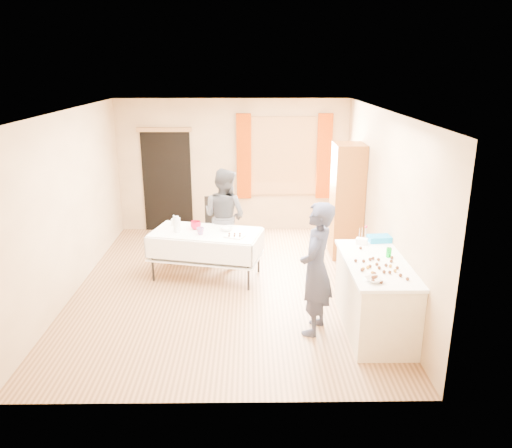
{
  "coord_description": "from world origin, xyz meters",
  "views": [
    {
      "loc": [
        0.34,
        -6.93,
        3.2
      ],
      "look_at": [
        0.42,
        0.0,
        0.98
      ],
      "focal_mm": 35.0,
      "sensor_mm": 36.0,
      "label": 1
    }
  ],
  "objects_px": {
    "chair": "(218,237)",
    "girl": "(316,269)",
    "party_table": "(206,250)",
    "woman": "(224,216)",
    "cabinet": "(347,201)",
    "counter": "(375,296)"
  },
  "relations": [
    {
      "from": "chair",
      "to": "girl",
      "type": "height_order",
      "value": "girl"
    },
    {
      "from": "chair",
      "to": "cabinet",
      "type": "bearing_deg",
      "value": -8.82
    },
    {
      "from": "party_table",
      "to": "girl",
      "type": "xyz_separation_m",
      "value": [
        1.48,
        -1.71,
        0.39
      ]
    },
    {
      "from": "cabinet",
      "to": "party_table",
      "type": "bearing_deg",
      "value": -158.61
    },
    {
      "from": "chair",
      "to": "woman",
      "type": "height_order",
      "value": "woman"
    },
    {
      "from": "cabinet",
      "to": "counter",
      "type": "height_order",
      "value": "cabinet"
    },
    {
      "from": "counter",
      "to": "girl",
      "type": "height_order",
      "value": "girl"
    },
    {
      "from": "chair",
      "to": "party_table",
      "type": "bearing_deg",
      "value": -101.83
    },
    {
      "from": "chair",
      "to": "counter",
      "type": "bearing_deg",
      "value": -57.48
    },
    {
      "from": "chair",
      "to": "girl",
      "type": "relative_size",
      "value": 0.6
    },
    {
      "from": "party_table",
      "to": "chair",
      "type": "xyz_separation_m",
      "value": [
        0.11,
        1.03,
        -0.14
      ]
    },
    {
      "from": "cabinet",
      "to": "party_table",
      "type": "xyz_separation_m",
      "value": [
        -2.34,
        -0.92,
        -0.54
      ]
    },
    {
      "from": "party_table",
      "to": "woman",
      "type": "xyz_separation_m",
      "value": [
        0.26,
        0.62,
        0.36
      ]
    },
    {
      "from": "party_table",
      "to": "girl",
      "type": "distance_m",
      "value": 2.3
    },
    {
      "from": "counter",
      "to": "woman",
      "type": "bearing_deg",
      "value": 131.01
    },
    {
      "from": "cabinet",
      "to": "chair",
      "type": "height_order",
      "value": "cabinet"
    },
    {
      "from": "chair",
      "to": "woman",
      "type": "bearing_deg",
      "value": -75.56
    },
    {
      "from": "girl",
      "to": "woman",
      "type": "xyz_separation_m",
      "value": [
        -1.22,
        2.33,
        -0.03
      ]
    },
    {
      "from": "cabinet",
      "to": "woman",
      "type": "xyz_separation_m",
      "value": [
        -2.08,
        -0.3,
        -0.17
      ]
    },
    {
      "from": "party_table",
      "to": "girl",
      "type": "height_order",
      "value": "girl"
    },
    {
      "from": "cabinet",
      "to": "girl",
      "type": "relative_size",
      "value": 1.17
    },
    {
      "from": "cabinet",
      "to": "chair",
      "type": "bearing_deg",
      "value": 177.08
    }
  ]
}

